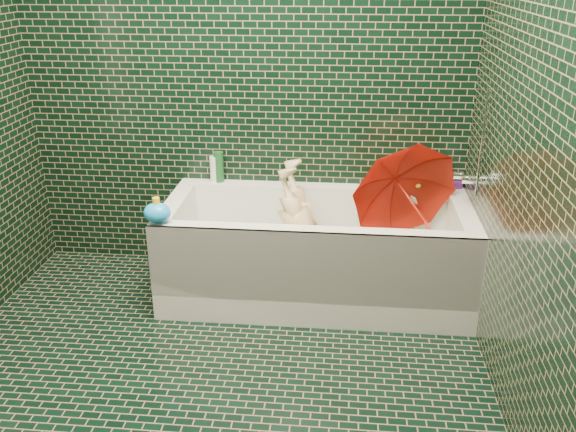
# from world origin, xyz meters

# --- Properties ---
(floor) EXTENTS (2.80, 2.80, 0.00)m
(floor) POSITION_xyz_m (0.00, 0.00, 0.00)
(floor) COLOR black
(floor) RESTS_ON ground
(wall_back) EXTENTS (2.80, 0.00, 2.80)m
(wall_back) POSITION_xyz_m (0.00, 1.40, 1.25)
(wall_back) COLOR black
(wall_back) RESTS_ON floor
(wall_right) EXTENTS (0.00, 2.80, 2.80)m
(wall_right) POSITION_xyz_m (1.30, 0.00, 1.25)
(wall_right) COLOR black
(wall_right) RESTS_ON floor
(bathtub) EXTENTS (1.70, 0.75, 0.55)m
(bathtub) POSITION_xyz_m (0.45, 1.01, 0.21)
(bathtub) COLOR white
(bathtub) RESTS_ON floor
(bath_mat) EXTENTS (1.35, 0.47, 0.01)m
(bath_mat) POSITION_xyz_m (0.45, 1.02, 0.16)
(bath_mat) COLOR green
(bath_mat) RESTS_ON bathtub
(water) EXTENTS (1.48, 0.53, 0.00)m
(water) POSITION_xyz_m (0.45, 1.02, 0.30)
(water) COLOR silver
(water) RESTS_ON bathtub
(faucet) EXTENTS (0.18, 0.19, 0.55)m
(faucet) POSITION_xyz_m (1.26, 1.02, 0.77)
(faucet) COLOR silver
(faucet) RESTS_ON wall_right
(child) EXTENTS (0.98, 0.48, 0.42)m
(child) POSITION_xyz_m (0.39, 1.07, 0.31)
(child) COLOR #DDB88A
(child) RESTS_ON bathtub
(umbrella) EXTENTS (0.85, 0.86, 0.81)m
(umbrella) POSITION_xyz_m (0.96, 1.05, 0.58)
(umbrella) COLOR red
(umbrella) RESTS_ON bathtub
(soap_bottle_a) EXTENTS (0.09, 0.10, 0.23)m
(soap_bottle_a) POSITION_xyz_m (1.20, 1.37, 0.55)
(soap_bottle_a) COLOR white
(soap_bottle_a) RESTS_ON bathtub
(soap_bottle_b) EXTENTS (0.10, 0.10, 0.18)m
(soap_bottle_b) POSITION_xyz_m (1.25, 1.36, 0.55)
(soap_bottle_b) COLOR #4E1E71
(soap_bottle_b) RESTS_ON bathtub
(soap_bottle_c) EXTENTS (0.15, 0.15, 0.15)m
(soap_bottle_c) POSITION_xyz_m (1.05, 1.34, 0.55)
(soap_bottle_c) COLOR #164D23
(soap_bottle_c) RESTS_ON bathtub
(bottle_right_tall) EXTENTS (0.07, 0.07, 0.21)m
(bottle_right_tall) POSITION_xyz_m (1.13, 1.34, 0.66)
(bottle_right_tall) COLOR #164D23
(bottle_right_tall) RESTS_ON bathtub
(bottle_right_pump) EXTENTS (0.06, 0.06, 0.20)m
(bottle_right_pump) POSITION_xyz_m (1.17, 1.36, 0.65)
(bottle_right_pump) COLOR silver
(bottle_right_pump) RESTS_ON bathtub
(bottle_left_tall) EXTENTS (0.07, 0.07, 0.18)m
(bottle_left_tall) POSITION_xyz_m (-0.16, 1.36, 0.64)
(bottle_left_tall) COLOR #164D23
(bottle_left_tall) RESTS_ON bathtub
(bottle_left_short) EXTENTS (0.07, 0.07, 0.16)m
(bottle_left_short) POSITION_xyz_m (-0.19, 1.36, 0.63)
(bottle_left_short) COLOR white
(bottle_left_short) RESTS_ON bathtub
(rubber_duck) EXTENTS (0.13, 0.10, 0.10)m
(rubber_duck) POSITION_xyz_m (1.03, 1.33, 0.60)
(rubber_duck) COLOR yellow
(rubber_duck) RESTS_ON bathtub
(bath_toy) EXTENTS (0.15, 0.13, 0.14)m
(bath_toy) POSITION_xyz_m (-0.35, 0.70, 0.61)
(bath_toy) COLOR #1B92F3
(bath_toy) RESTS_ON bathtub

